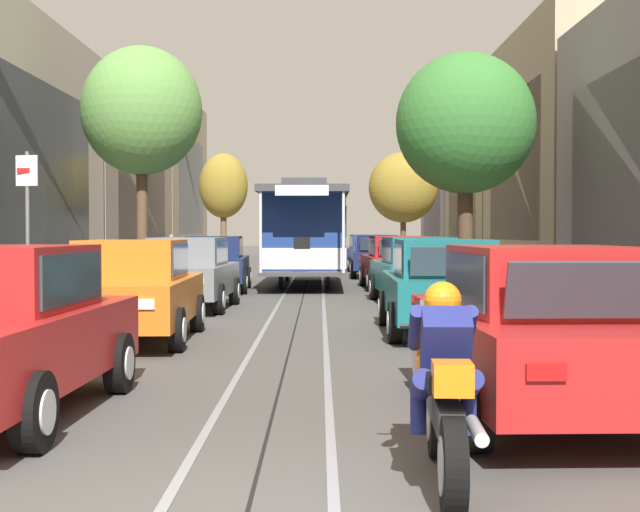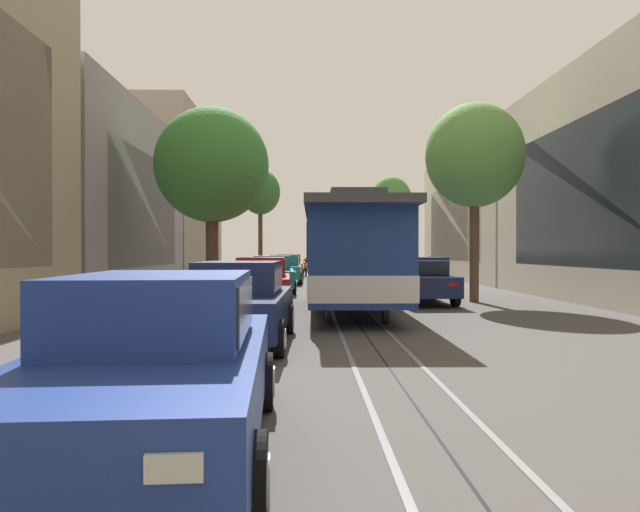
% 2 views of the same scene
% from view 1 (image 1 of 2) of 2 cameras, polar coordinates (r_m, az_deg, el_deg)
% --- Properties ---
extents(ground_plane, '(161.73, 161.73, 0.00)m').
position_cam_1_polar(ground_plane, '(31.11, -0.78, -1.64)').
color(ground_plane, '#4C4947').
extents(trolley_track_rails, '(1.14, 72.69, 0.01)m').
position_cam_1_polar(trolley_track_rails, '(35.57, -0.68, -1.24)').
color(trolley_track_rails, gray).
rests_on(trolley_track_rails, ground).
extents(building_facade_left, '(5.51, 64.39, 10.30)m').
position_cam_1_polar(building_facade_left, '(38.37, -16.56, 5.25)').
color(building_facade_left, beige).
rests_on(building_facade_left, ground).
extents(building_facade_right, '(5.79, 64.39, 10.38)m').
position_cam_1_polar(building_facade_right, '(37.09, 15.58, 5.84)').
color(building_facade_right, gray).
rests_on(building_facade_right, ground).
extents(parked_car_orange_second_left, '(2.07, 4.39, 1.58)m').
position_cam_1_polar(parked_car_orange_second_left, '(14.76, -11.48, -2.06)').
color(parked_car_orange_second_left, orange).
rests_on(parked_car_orange_second_left, ground).
extents(parked_car_grey_mid_left, '(2.08, 4.40, 1.58)m').
position_cam_1_polar(parked_car_grey_mid_left, '(20.61, -8.11, -1.04)').
color(parked_car_grey_mid_left, slate).
rests_on(parked_car_grey_mid_left, ground).
extents(parked_car_navy_fourth_left, '(2.10, 4.41, 1.58)m').
position_cam_1_polar(parked_car_navy_fourth_left, '(26.78, -6.45, -0.45)').
color(parked_car_navy_fourth_left, '#19234C').
rests_on(parked_car_navy_fourth_left, ground).
extents(parked_car_red_near_right, '(2.09, 4.40, 1.58)m').
position_cam_1_polar(parked_car_red_near_right, '(8.74, 13.60, -4.52)').
color(parked_car_red_near_right, red).
rests_on(parked_car_red_near_right, ground).
extents(parked_car_teal_second_right, '(2.03, 4.38, 1.58)m').
position_cam_1_polar(parked_car_teal_second_right, '(15.56, 7.59, -1.86)').
color(parked_car_teal_second_right, '#196B70').
rests_on(parked_car_teal_second_right, ground).
extents(parked_car_teal_mid_right, '(2.15, 4.42, 1.58)m').
position_cam_1_polar(parked_car_teal_mid_right, '(21.96, 6.06, -0.88)').
color(parked_car_teal_mid_right, '#196B70').
rests_on(parked_car_teal_mid_right, ground).
extents(parked_car_red_fourth_right, '(2.10, 4.40, 1.58)m').
position_cam_1_polar(parked_car_red_fourth_right, '(27.71, 4.75, -0.38)').
color(parked_car_red_fourth_right, red).
rests_on(parked_car_red_fourth_right, ground).
extents(parked_car_navy_fifth_right, '(2.08, 4.40, 1.58)m').
position_cam_1_polar(parked_car_navy_fifth_right, '(34.77, 3.54, 0.01)').
color(parked_car_navy_fifth_right, '#19234C').
rests_on(parked_car_navy_fifth_right, ground).
extents(parked_car_blue_sixth_right, '(2.15, 4.42, 1.58)m').
position_cam_1_polar(parked_car_blue_sixth_right, '(40.49, 3.02, 0.22)').
color(parked_car_blue_sixth_right, '#233D93').
rests_on(parked_car_blue_sixth_right, ground).
extents(street_tree_kerb_left_second, '(3.41, 3.20, 6.95)m').
position_cam_1_polar(street_tree_kerb_left_second, '(26.97, -10.88, 8.71)').
color(street_tree_kerb_left_second, brown).
rests_on(street_tree_kerb_left_second, ground).
extents(street_tree_kerb_left_mid, '(2.39, 2.04, 5.55)m').
position_cam_1_polar(street_tree_kerb_left_mid, '(45.85, -5.92, 4.27)').
color(street_tree_kerb_left_mid, brown).
rests_on(street_tree_kerb_left_mid, ground).
extents(street_tree_kerb_right_second, '(3.94, 3.78, 6.76)m').
position_cam_1_polar(street_tree_kerb_right_second, '(26.70, 8.98, 8.01)').
color(street_tree_kerb_right_second, '#4C3826').
rests_on(street_tree_kerb_right_second, ground).
extents(street_tree_kerb_right_mid, '(3.45, 2.95, 5.68)m').
position_cam_1_polar(street_tree_kerb_right_mid, '(46.48, 5.18, 4.21)').
color(street_tree_kerb_right_mid, brown).
rests_on(street_tree_kerb_right_mid, ground).
extents(cable_car_trolley, '(2.64, 9.15, 3.28)m').
position_cam_1_polar(cable_car_trolley, '(29.66, -0.82, 1.42)').
color(cable_car_trolley, navy).
rests_on(cable_car_trolley, ground).
extents(motorcycle_with_rider, '(0.56, 1.99, 1.37)m').
position_cam_1_polar(motorcycle_with_rider, '(6.38, 7.68, -8.10)').
color(motorcycle_with_rider, black).
rests_on(motorcycle_with_rider, ground).
extents(pedestrian_on_left_pavement, '(0.55, 0.42, 1.59)m').
position_cam_1_polar(pedestrian_on_left_pavement, '(40.70, -9.09, 0.35)').
color(pedestrian_on_left_pavement, black).
rests_on(pedestrian_on_left_pavement, ground).
extents(fire_hydrant, '(0.40, 0.22, 0.84)m').
position_cam_1_polar(fire_hydrant, '(11.68, 18.32, -4.90)').
color(fire_hydrant, red).
rests_on(fire_hydrant, ground).
extents(street_sign_post, '(0.36, 0.09, 2.97)m').
position_cam_1_polar(street_sign_post, '(15.30, -17.52, 1.90)').
color(street_sign_post, slate).
rests_on(street_sign_post, ground).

